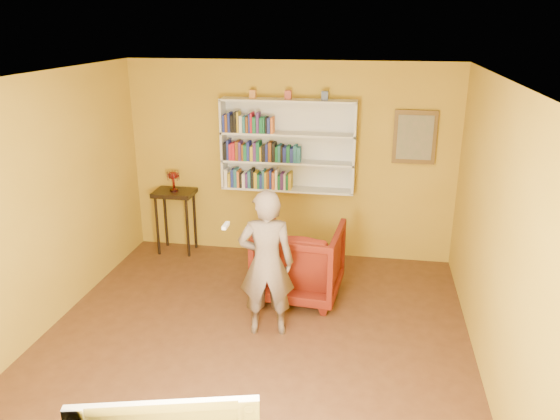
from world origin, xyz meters
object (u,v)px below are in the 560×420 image
(console_table, at_px, (175,202))
(ruby_lustre, at_px, (173,177))
(bookshelf, at_px, (288,145))
(person, at_px, (266,263))
(armchair, at_px, (299,261))

(console_table, xyz_separation_m, ruby_lustre, (0.00, 0.00, 0.36))
(bookshelf, distance_m, person, 2.22)
(bookshelf, height_order, console_table, bookshelf)
(ruby_lustre, bearing_deg, person, -48.36)
(armchair, bearing_deg, bookshelf, -69.94)
(ruby_lustre, bearing_deg, armchair, -28.35)
(bookshelf, relative_size, person, 1.12)
(bookshelf, xyz_separation_m, armchair, (0.33, -1.20, -1.14))
(bookshelf, relative_size, console_table, 1.97)
(armchair, height_order, person, person)
(console_table, xyz_separation_m, armchair, (1.93, -1.04, -0.30))
(bookshelf, xyz_separation_m, console_table, (-1.60, -0.16, -0.84))
(ruby_lustre, height_order, armchair, ruby_lustre)
(armchair, bearing_deg, ruby_lustre, -23.61)
(bookshelf, xyz_separation_m, ruby_lustre, (-1.60, -0.16, -0.48))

